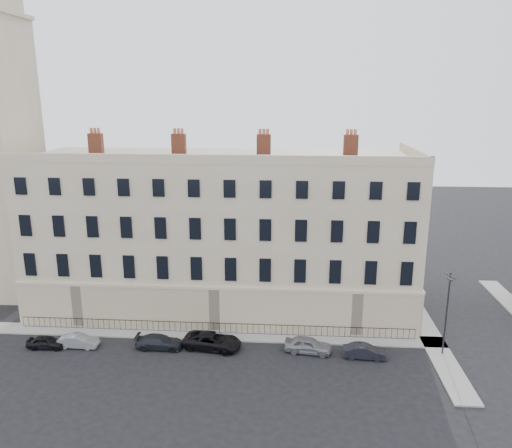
% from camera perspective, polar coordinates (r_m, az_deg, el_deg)
% --- Properties ---
extents(ground, '(160.00, 160.00, 0.00)m').
position_cam_1_polar(ground, '(40.32, 2.76, -16.18)').
color(ground, black).
rests_on(ground, ground).
extents(terrace, '(36.22, 12.22, 17.00)m').
position_cam_1_polar(terrace, '(48.82, -3.80, -0.96)').
color(terrace, '#BBA98B').
rests_on(terrace, ground).
extents(pavement_terrace, '(48.00, 2.00, 0.12)m').
position_cam_1_polar(pavement_terrace, '(45.89, -9.96, -12.23)').
color(pavement_terrace, gray).
rests_on(pavement_terrace, ground).
extents(pavement_east_return, '(2.00, 24.00, 0.12)m').
position_cam_1_polar(pavement_east_return, '(48.93, 18.70, -11.04)').
color(pavement_east_return, gray).
rests_on(pavement_east_return, ground).
extents(railings, '(35.00, 0.04, 0.96)m').
position_cam_1_polar(railings, '(45.26, -4.84, -11.74)').
color(railings, black).
rests_on(railings, ground).
extents(car_a, '(3.18, 1.36, 1.07)m').
position_cam_1_polar(car_a, '(46.31, -22.85, -12.32)').
color(car_a, black).
rests_on(car_a, ground).
extents(car_b, '(3.36, 1.23, 1.10)m').
position_cam_1_polar(car_b, '(45.48, -19.61, -12.48)').
color(car_b, gray).
rests_on(car_b, ground).
extents(car_c, '(3.95, 1.61, 1.15)m').
position_cam_1_polar(car_c, '(43.54, -10.99, -13.09)').
color(car_c, black).
rests_on(car_c, ground).
extents(car_d, '(5.11, 2.94, 1.34)m').
position_cam_1_polar(car_d, '(42.89, -4.99, -13.16)').
color(car_d, black).
rests_on(car_d, ground).
extents(car_e, '(4.06, 2.10, 1.32)m').
position_cam_1_polar(car_e, '(42.37, 5.97, -13.58)').
color(car_e, gray).
rests_on(car_e, ground).
extents(car_f, '(3.50, 1.39, 1.13)m').
position_cam_1_polar(car_f, '(42.33, 12.32, -14.04)').
color(car_f, black).
rests_on(car_f, ground).
extents(streetlamp, '(0.63, 1.49, 7.14)m').
position_cam_1_polar(streetlamp, '(43.02, 20.97, -9.20)').
color(streetlamp, '#2B2A2F').
rests_on(streetlamp, ground).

